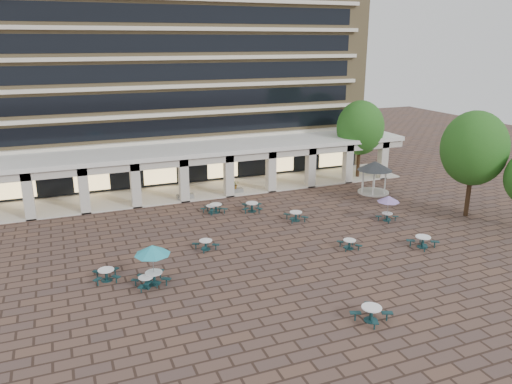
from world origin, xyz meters
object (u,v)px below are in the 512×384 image
at_px(gazebo, 375,169).
at_px(planter_left, 185,195).
at_px(picnic_table_3, 423,241).
at_px(picnic_table_0, 146,281).
at_px(picnic_table_1, 371,313).
at_px(planter_right, 235,188).

xyz_separation_m(gazebo, planter_left, (-17.08, 4.58, -1.86)).
xyz_separation_m(picnic_table_3, planter_left, (-12.75, 16.84, -0.04)).
relative_size(picnic_table_0, gazebo, 0.50).
bearing_deg(picnic_table_1, picnic_table_0, 118.84).
bearing_deg(gazebo, planter_left, 164.99).
xyz_separation_m(picnic_table_3, gazebo, (4.34, 12.26, 1.82)).
relative_size(picnic_table_0, picnic_table_1, 0.76).
bearing_deg(picnic_table_0, picnic_table_3, -13.85).
xyz_separation_m(picnic_table_0, gazebo, (23.33, 11.04, 1.90)).
xyz_separation_m(picnic_table_1, gazebo, (13.19, 19.02, 1.82)).
relative_size(picnic_table_1, planter_right, 1.44).
relative_size(picnic_table_3, planter_right, 1.38).
relative_size(gazebo, planter_left, 2.18).
xyz_separation_m(picnic_table_0, planter_left, (6.25, 15.62, 0.05)).
bearing_deg(gazebo, picnic_table_1, -124.74).
relative_size(picnic_table_1, planter_left, 1.44).
bearing_deg(planter_right, picnic_table_1, -92.16).
height_order(picnic_table_3, gazebo, gazebo).
height_order(gazebo, planter_left, gazebo).
bearing_deg(picnic_table_3, picnic_table_0, 160.61).
relative_size(picnic_table_1, picnic_table_3, 1.04).
height_order(picnic_table_1, picnic_table_3, picnic_table_3).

